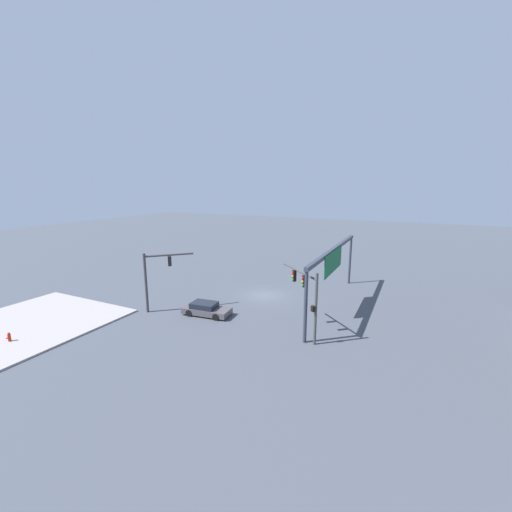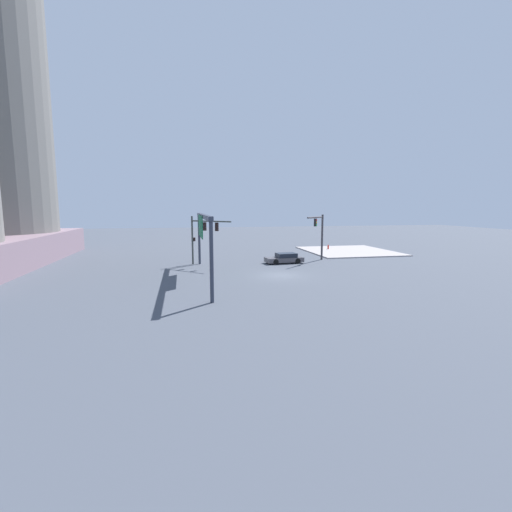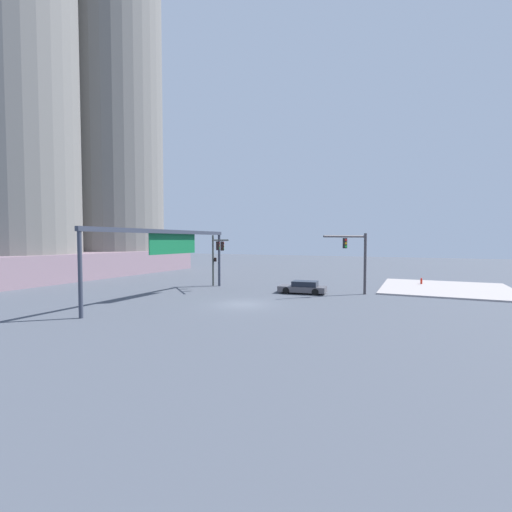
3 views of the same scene
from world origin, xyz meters
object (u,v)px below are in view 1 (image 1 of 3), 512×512
object	(u,v)px
sedan_car_approaching	(206,309)
fire_hydrant_on_curb	(9,337)
traffic_signal_opposite_side	(155,273)
traffic_signal_near_corner	(307,291)

from	to	relation	value
sedan_car_approaching	fire_hydrant_on_curb	distance (m)	15.62
traffic_signal_opposite_side	sedan_car_approaching	distance (m)	6.02
traffic_signal_opposite_side	sedan_car_approaching	bearing A→B (deg)	-32.25
traffic_signal_near_corner	fire_hydrant_on_curb	bearing A→B (deg)	72.28
traffic_signal_near_corner	sedan_car_approaching	bearing A→B (deg)	41.59
traffic_signal_near_corner	sedan_car_approaching	xyz separation A→B (m)	(-0.33, -9.89, -3.31)
traffic_signal_near_corner	fire_hydrant_on_curb	world-z (taller)	traffic_signal_near_corner
fire_hydrant_on_curb	sedan_car_approaching	bearing A→B (deg)	137.66
traffic_signal_opposite_side	fire_hydrant_on_curb	bearing A→B (deg)	-164.78
traffic_signal_near_corner	traffic_signal_opposite_side	world-z (taller)	traffic_signal_opposite_side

